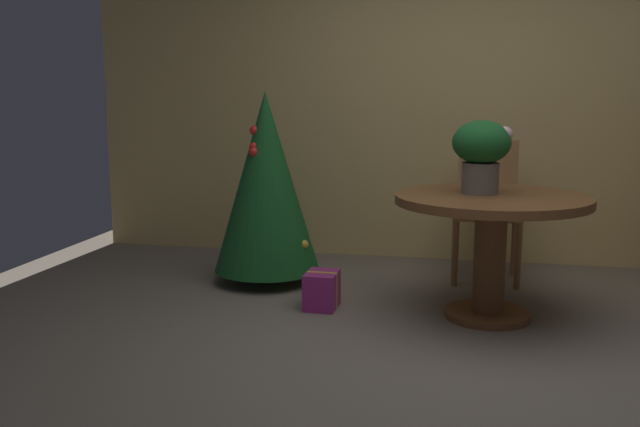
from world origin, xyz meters
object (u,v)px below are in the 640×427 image
(round_dining_table, at_px, (491,225))
(flower_vase, at_px, (481,150))
(holiday_tree, at_px, (266,182))
(wooden_chair_far, at_px, (487,202))
(gift_box_purple, at_px, (322,290))

(round_dining_table, relative_size, flower_vase, 2.64)
(holiday_tree, bearing_deg, wooden_chair_far, 15.88)
(round_dining_table, bearing_deg, gift_box_purple, -178.80)
(flower_vase, relative_size, holiday_tree, 0.32)
(flower_vase, distance_m, holiday_tree, 1.51)
(flower_vase, height_order, holiday_tree, holiday_tree)
(wooden_chair_far, height_order, holiday_tree, holiday_tree)
(round_dining_table, xyz_separation_m, gift_box_purple, (-0.99, -0.02, -0.44))
(flower_vase, xyz_separation_m, holiday_tree, (-1.42, 0.44, -0.28))
(wooden_chair_far, distance_m, holiday_tree, 1.55)
(round_dining_table, relative_size, gift_box_purple, 4.54)
(flower_vase, bearing_deg, wooden_chair_far, 85.37)
(wooden_chair_far, xyz_separation_m, holiday_tree, (-1.49, -0.42, 0.15))
(wooden_chair_far, distance_m, gift_box_purple, 1.43)
(flower_vase, height_order, gift_box_purple, flower_vase)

